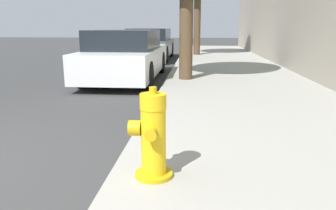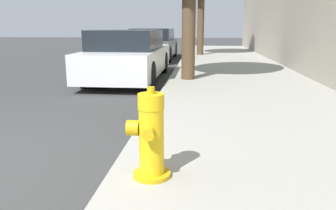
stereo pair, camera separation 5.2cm
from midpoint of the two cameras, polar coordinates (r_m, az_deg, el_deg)
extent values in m
cube|color=#99968E|center=(2.97, 24.30, -13.93)|extent=(3.47, 40.00, 0.12)
cylinder|color=#C39C11|center=(2.86, -3.01, -11.94)|extent=(0.32, 0.32, 0.04)
cylinder|color=yellow|center=(2.75, -3.08, -6.33)|extent=(0.21, 0.21, 0.56)
cylinder|color=yellow|center=(2.65, -3.18, 0.64)|extent=(0.22, 0.22, 0.12)
cylinder|color=#C39C11|center=(2.63, -3.20, 2.57)|extent=(0.06, 0.06, 0.06)
cylinder|color=#C39C11|center=(2.57, -3.57, -5.08)|extent=(0.10, 0.08, 0.10)
cylinder|color=#C39C11|center=(2.85, -2.71, -3.23)|extent=(0.10, 0.08, 0.10)
cylinder|color=#C39C11|center=(2.74, -6.32, -4.00)|extent=(0.10, 0.13, 0.13)
cube|color=silver|center=(8.81, -7.32, 7.67)|extent=(1.66, 4.40, 0.64)
cube|color=black|center=(8.60, -7.68, 11.25)|extent=(1.53, 2.42, 0.48)
cylinder|color=black|center=(10.32, -9.80, 7.42)|extent=(0.20, 0.62, 0.62)
cylinder|color=black|center=(10.05, -1.41, 7.45)|extent=(0.20, 0.62, 0.62)
cylinder|color=black|center=(7.73, -14.89, 5.18)|extent=(0.20, 0.62, 0.62)
cylinder|color=black|center=(7.36, -3.77, 5.21)|extent=(0.20, 0.62, 0.62)
cube|color=#4C5156|center=(14.25, -3.16, 9.98)|extent=(1.69, 4.52, 0.65)
cube|color=black|center=(14.05, -3.30, 12.21)|extent=(1.56, 2.49, 0.47)
cylinder|color=black|center=(15.77, -5.23, 9.63)|extent=(0.20, 0.65, 0.65)
cylinder|color=black|center=(15.57, 0.42, 9.64)|extent=(0.20, 0.65, 0.65)
cylinder|color=black|center=(13.02, -7.41, 8.77)|extent=(0.20, 0.65, 0.65)
cylinder|color=black|center=(12.78, -0.60, 8.80)|extent=(0.20, 0.65, 0.65)
cylinder|color=brown|center=(7.96, 3.00, 14.18)|extent=(0.32, 0.32, 2.69)
cylinder|color=brown|center=(15.21, 5.01, 14.50)|extent=(0.30, 0.30, 3.06)
camera|label=1|loc=(0.03, -90.38, -0.09)|focal=35.00mm
camera|label=2|loc=(0.03, 89.62, 0.09)|focal=35.00mm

